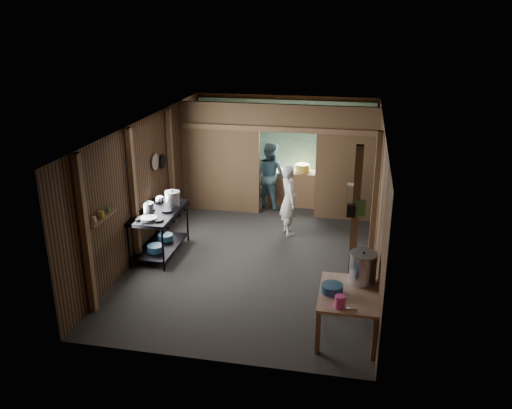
% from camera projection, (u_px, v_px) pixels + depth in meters
% --- Properties ---
extents(floor, '(4.50, 7.00, 0.00)m').
position_uv_depth(floor, '(258.00, 253.00, 10.48)').
color(floor, '#262626').
rests_on(floor, ground).
extents(ceiling, '(4.50, 7.00, 0.00)m').
position_uv_depth(ceiling, '(258.00, 124.00, 9.58)').
color(ceiling, '#2E2B27').
rests_on(ceiling, ground).
extents(wall_back, '(4.50, 0.00, 2.60)m').
position_uv_depth(wall_back, '(285.00, 147.00, 13.25)').
color(wall_back, '#4D351F').
rests_on(wall_back, ground).
extents(wall_front, '(4.50, 0.00, 2.60)m').
position_uv_depth(wall_front, '(206.00, 276.00, 6.81)').
color(wall_front, '#4D351F').
rests_on(wall_front, ground).
extents(wall_left, '(0.00, 7.00, 2.60)m').
position_uv_depth(wall_left, '(147.00, 184.00, 10.45)').
color(wall_left, '#4D351F').
rests_on(wall_left, ground).
extents(wall_right, '(0.00, 7.00, 2.60)m').
position_uv_depth(wall_right, '(379.00, 199.00, 9.62)').
color(wall_right, '#4D351F').
rests_on(wall_right, ground).
extents(partition_left, '(1.85, 0.10, 2.60)m').
position_uv_depth(partition_left, '(221.00, 158.00, 12.30)').
color(partition_left, brown).
rests_on(partition_left, floor).
extents(partition_right, '(1.35, 0.10, 2.60)m').
position_uv_depth(partition_right, '(346.00, 165.00, 11.77)').
color(partition_right, brown).
rests_on(partition_right, floor).
extents(partition_header, '(1.30, 0.10, 0.60)m').
position_uv_depth(partition_header, '(288.00, 118.00, 11.67)').
color(partition_header, brown).
rests_on(partition_header, wall_back).
extents(turquoise_panel, '(4.40, 0.06, 2.50)m').
position_uv_depth(turquoise_panel, '(284.00, 150.00, 13.22)').
color(turquoise_panel, '#75CABF').
rests_on(turquoise_panel, wall_back).
extents(back_counter, '(1.20, 0.50, 0.85)m').
position_uv_depth(back_counter, '(293.00, 188.00, 12.99)').
color(back_counter, brown).
rests_on(back_counter, floor).
extents(wall_clock, '(0.20, 0.03, 0.20)m').
position_uv_depth(wall_clock, '(295.00, 125.00, 12.91)').
color(wall_clock, silver).
rests_on(wall_clock, wall_back).
extents(post_left_a, '(0.10, 0.12, 2.60)m').
position_uv_depth(post_left_a, '(86.00, 236.00, 8.04)').
color(post_left_a, brown).
rests_on(post_left_a, floor).
extents(post_left_b, '(0.10, 0.12, 2.60)m').
position_uv_depth(post_left_b, '(134.00, 197.00, 9.70)').
color(post_left_b, brown).
rests_on(post_left_b, floor).
extents(post_left_c, '(0.10, 0.12, 2.60)m').
position_uv_depth(post_left_c, '(171.00, 168.00, 11.54)').
color(post_left_c, brown).
rests_on(post_left_c, floor).
extents(post_right, '(0.10, 0.12, 2.60)m').
position_uv_depth(post_right, '(375.00, 202.00, 9.45)').
color(post_right, brown).
rests_on(post_right, floor).
extents(post_free, '(0.12, 0.12, 2.60)m').
position_uv_depth(post_free, '(355.00, 224.00, 8.50)').
color(post_free, brown).
rests_on(post_free, floor).
extents(cross_beam, '(4.40, 0.12, 0.12)m').
position_uv_depth(cross_beam, '(277.00, 129.00, 11.75)').
color(cross_beam, brown).
rests_on(cross_beam, wall_left).
extents(pan_lid_big, '(0.03, 0.34, 0.34)m').
position_uv_depth(pan_lid_big, '(155.00, 162.00, 10.69)').
color(pan_lid_big, gray).
rests_on(pan_lid_big, wall_left).
extents(pan_lid_small, '(0.03, 0.30, 0.30)m').
position_uv_depth(pan_lid_small, '(163.00, 161.00, 11.09)').
color(pan_lid_small, black).
rests_on(pan_lid_small, wall_left).
extents(wall_shelf, '(0.14, 0.80, 0.03)m').
position_uv_depth(wall_shelf, '(102.00, 218.00, 8.46)').
color(wall_shelf, brown).
rests_on(wall_shelf, wall_left).
extents(jar_white, '(0.07, 0.07, 0.10)m').
position_uv_depth(jar_white, '(94.00, 220.00, 8.21)').
color(jar_white, silver).
rests_on(jar_white, wall_shelf).
extents(jar_yellow, '(0.08, 0.08, 0.10)m').
position_uv_depth(jar_yellow, '(102.00, 214.00, 8.44)').
color(jar_yellow, gold).
rests_on(jar_yellow, wall_shelf).
extents(jar_green, '(0.06, 0.06, 0.10)m').
position_uv_depth(jar_green, '(108.00, 209.00, 8.64)').
color(jar_green, '#447C3F').
rests_on(jar_green, wall_shelf).
extents(bag_white, '(0.22, 0.15, 0.32)m').
position_uv_depth(bag_white, '(354.00, 194.00, 8.41)').
color(bag_white, silver).
rests_on(bag_white, post_free).
extents(bag_green, '(0.16, 0.12, 0.24)m').
position_uv_depth(bag_green, '(360.00, 208.00, 8.32)').
color(bag_green, '#447C3F').
rests_on(bag_green, post_free).
extents(bag_black, '(0.14, 0.10, 0.20)m').
position_uv_depth(bag_black, '(351.00, 211.00, 8.35)').
color(bag_black, black).
rests_on(bag_black, post_free).
extents(gas_range, '(0.79, 1.54, 0.91)m').
position_uv_depth(gas_range, '(160.00, 233.00, 10.30)').
color(gas_range, black).
rests_on(gas_range, floor).
extents(prep_table, '(0.86, 1.18, 0.69)m').
position_uv_depth(prep_table, '(347.00, 313.00, 7.74)').
color(prep_table, tan).
rests_on(prep_table, floor).
extents(stove_pot_large, '(0.38, 0.38, 0.31)m').
position_uv_depth(stove_pot_large, '(173.00, 199.00, 10.38)').
color(stove_pot_large, silver).
rests_on(stove_pot_large, gas_range).
extents(stove_pot_med, '(0.29, 0.29, 0.20)m').
position_uv_depth(stove_pot_med, '(148.00, 208.00, 10.06)').
color(stove_pot_med, silver).
rests_on(stove_pot_med, gas_range).
extents(stove_saucepan, '(0.21, 0.21, 0.10)m').
position_uv_depth(stove_saucepan, '(159.00, 199.00, 10.61)').
color(stove_saucepan, silver).
rests_on(stove_saucepan, gas_range).
extents(frying_pan, '(0.38, 0.57, 0.07)m').
position_uv_depth(frying_pan, '(149.00, 219.00, 9.69)').
color(frying_pan, gray).
rests_on(frying_pan, gas_range).
extents(blue_tub_front, '(0.31, 0.31, 0.13)m').
position_uv_depth(blue_tub_front, '(155.00, 248.00, 10.12)').
color(blue_tub_front, navy).
rests_on(blue_tub_front, gas_range).
extents(blue_tub_back, '(0.30, 0.30, 0.12)m').
position_uv_depth(blue_tub_back, '(165.00, 237.00, 10.63)').
color(blue_tub_back, navy).
rests_on(blue_tub_back, gas_range).
extents(stock_pot, '(0.56, 0.56, 0.49)m').
position_uv_depth(stock_pot, '(363.00, 268.00, 7.85)').
color(stock_pot, silver).
rests_on(stock_pot, prep_table).
extents(wash_basin, '(0.42, 0.42, 0.12)m').
position_uv_depth(wash_basin, '(332.00, 288.00, 7.62)').
color(wash_basin, navy).
rests_on(wash_basin, prep_table).
extents(pink_bucket, '(0.18, 0.18, 0.18)m').
position_uv_depth(pink_bucket, '(340.00, 302.00, 7.21)').
color(pink_bucket, '#F041AA').
rests_on(pink_bucket, prep_table).
extents(knife, '(0.30, 0.05, 0.01)m').
position_uv_depth(knife, '(346.00, 308.00, 7.21)').
color(knife, silver).
rests_on(knife, prep_table).
extents(yellow_tub, '(0.34, 0.34, 0.19)m').
position_uv_depth(yellow_tub, '(302.00, 168.00, 12.77)').
color(yellow_tub, gold).
rests_on(yellow_tub, back_counter).
extents(cook, '(0.56, 0.65, 1.52)m').
position_uv_depth(cook, '(289.00, 200.00, 11.15)').
color(cook, silver).
rests_on(cook, floor).
extents(worker_back, '(0.97, 0.88, 1.61)m').
position_uv_depth(worker_back, '(270.00, 175.00, 12.71)').
color(worker_back, slate).
rests_on(worker_back, floor).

